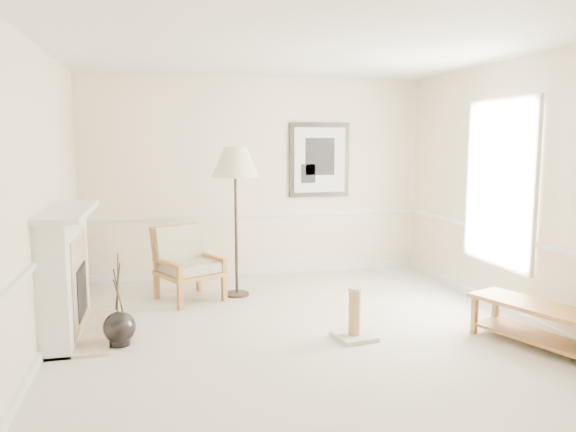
% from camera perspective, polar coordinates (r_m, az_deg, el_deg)
% --- Properties ---
extents(ground, '(5.50, 5.50, 0.00)m').
position_cam_1_polar(ground, '(5.89, 1.48, -12.04)').
color(ground, silver).
rests_on(ground, ground).
extents(room, '(5.04, 5.54, 2.92)m').
position_cam_1_polar(room, '(5.65, 2.71, 6.44)').
color(room, '#F4E1BE').
rests_on(room, ground).
extents(fireplace, '(0.64, 1.64, 1.31)m').
position_cam_1_polar(fireplace, '(6.19, -21.59, -5.42)').
color(fireplace, white).
rests_on(fireplace, ground).
extents(floor_vase, '(0.31, 0.31, 0.92)m').
position_cam_1_polar(floor_vase, '(5.82, -16.75, -10.88)').
color(floor_vase, black).
rests_on(floor_vase, ground).
extents(armchair, '(0.95, 0.97, 0.92)m').
position_cam_1_polar(armchair, '(7.19, -10.37, -4.41)').
color(armchair, '#AE7638').
rests_on(armchair, ground).
extents(floor_lamp, '(0.76, 0.76, 1.91)m').
position_cam_1_polar(floor_lamp, '(7.09, -5.37, 5.04)').
color(floor_lamp, black).
rests_on(floor_lamp, ground).
extents(bench, '(0.94, 1.55, 0.43)m').
position_cam_1_polar(bench, '(5.94, 24.73, -9.71)').
color(bench, '#AE7638').
rests_on(bench, ground).
extents(scratching_post, '(0.43, 0.43, 0.53)m').
position_cam_1_polar(scratching_post, '(5.78, 6.77, -10.72)').
color(scratching_post, beige).
rests_on(scratching_post, ground).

